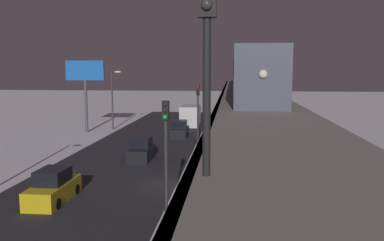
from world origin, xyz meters
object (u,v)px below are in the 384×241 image
at_px(delivery_van, 191,115).
at_px(traffic_light_mid, 198,109).
at_px(sedan_yellow, 53,188).
at_px(traffic_light_near, 166,147).
at_px(commercial_billboard, 85,78).
at_px(sedan_black_2, 180,130).
at_px(traffic_light_far, 209,96).
at_px(subway_train, 243,71).
at_px(rail_signal, 207,37).
at_px(sedan_black, 142,151).

height_order(delivery_van, traffic_light_mid, traffic_light_mid).
xyz_separation_m(delivery_van, traffic_light_mid, (-2.70, 20.02, 2.85)).
height_order(sedan_yellow, traffic_light_near, traffic_light_near).
height_order(traffic_light_near, commercial_billboard, commercial_billboard).
relative_size(traffic_light_near, traffic_light_mid, 1.00).
xyz_separation_m(sedan_black_2, traffic_light_far, (-2.90, -8.95, 3.40)).
bearing_deg(subway_train, rail_signal, 87.67).
bearing_deg(sedan_yellow, traffic_light_near, 152.49).
height_order(subway_train, sedan_black_2, subway_train).
xyz_separation_m(sedan_yellow, sedan_black_2, (-4.60, -23.77, 0.01)).
height_order(sedan_black_2, commercial_billboard, commercial_billboard).
bearing_deg(traffic_light_mid, sedan_yellow, 62.50).
xyz_separation_m(subway_train, traffic_light_mid, (4.64, 20.39, -3.35)).
relative_size(traffic_light_near, traffic_light_far, 1.00).
distance_m(sedan_black_2, traffic_light_near, 28.03).
bearing_deg(subway_train, traffic_light_mid, 77.17).
distance_m(traffic_light_far, commercial_billboard, 16.51).
xyz_separation_m(sedan_yellow, commercial_billboard, (7.48, -26.27, 6.04)).
distance_m(traffic_light_near, commercial_billboard, 33.79).
bearing_deg(traffic_light_mid, traffic_light_far, -90.00).
bearing_deg(commercial_billboard, traffic_light_near, 116.39).
relative_size(sedan_yellow, commercial_billboard, 0.51).
height_order(traffic_light_near, traffic_light_mid, same).
distance_m(delivery_van, commercial_billboard, 15.72).
height_order(rail_signal, sedan_black_2, rail_signal).
distance_m(rail_signal, sedan_black_2, 39.79).
bearing_deg(sedan_black_2, traffic_light_near, -84.02).
xyz_separation_m(rail_signal, sedan_black_2, (5.52, -38.64, -7.69)).
relative_size(sedan_black_2, traffic_light_mid, 0.63).
height_order(subway_train, sedan_yellow, subway_train).
bearing_deg(sedan_black, rail_signal, -74.54).
distance_m(subway_train, rail_signal, 49.72).
bearing_deg(commercial_billboard, sedan_black_2, 168.28).
relative_size(delivery_van, traffic_light_far, 1.16).
height_order(sedan_black, traffic_light_near, traffic_light_near).
distance_m(sedan_yellow, sedan_black, 11.93).
bearing_deg(traffic_light_near, commercial_billboard, -63.61).
height_order(sedan_black, delivery_van, delivery_van).
bearing_deg(traffic_light_near, traffic_light_far, -90.00).
distance_m(subway_train, sedan_black_2, 14.97).
bearing_deg(traffic_light_near, rail_signal, 103.43).
bearing_deg(traffic_light_far, rail_signal, 93.15).
distance_m(sedan_black, traffic_light_near, 16.55).
height_order(sedan_yellow, traffic_light_far, traffic_light_far).
bearing_deg(sedan_black_2, sedan_yellow, -100.95).
height_order(subway_train, traffic_light_mid, subway_train).
bearing_deg(sedan_black_2, delivery_van, 88.93).
height_order(traffic_light_mid, traffic_light_far, same).
bearing_deg(sedan_yellow, commercial_billboard, -74.12).
xyz_separation_m(traffic_light_near, commercial_billboard, (14.98, -30.18, 2.63)).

